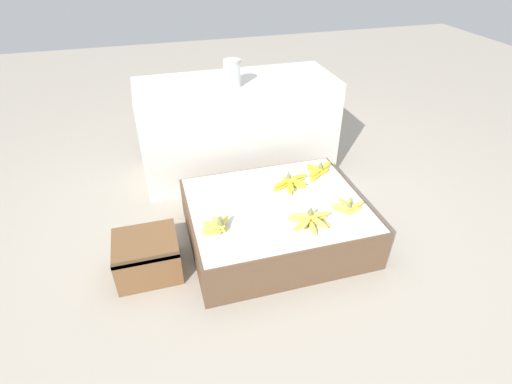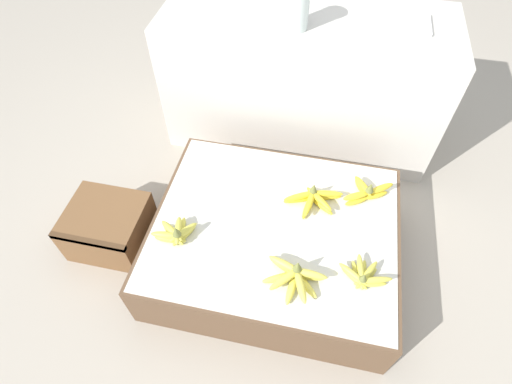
# 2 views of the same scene
# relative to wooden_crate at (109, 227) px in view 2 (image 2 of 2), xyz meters

# --- Properties ---
(ground_plane) EXTENTS (10.00, 10.00, 0.00)m
(ground_plane) POSITION_rel_wooden_crate_xyz_m (0.76, 0.07, -0.11)
(ground_plane) COLOR #A89E8E
(display_platform) EXTENTS (1.03, 0.85, 0.27)m
(display_platform) POSITION_rel_wooden_crate_xyz_m (0.76, 0.07, 0.02)
(display_platform) COLOR brown
(display_platform) RESTS_ON ground_plane
(back_vendor_table) EXTENTS (1.41, 0.56, 0.71)m
(back_vendor_table) POSITION_rel_wooden_crate_xyz_m (0.75, 0.95, 0.24)
(back_vendor_table) COLOR beige
(back_vendor_table) RESTS_ON ground_plane
(wooden_crate) EXTENTS (0.34, 0.31, 0.22)m
(wooden_crate) POSITION_rel_wooden_crate_xyz_m (0.00, 0.00, 0.00)
(wooden_crate) COLOR brown
(wooden_crate) RESTS_ON ground_plane
(banana_bunch_front_left) EXTENTS (0.18, 0.15, 0.10)m
(banana_bunch_front_left) POSITION_rel_wooden_crate_xyz_m (0.38, -0.08, 0.19)
(banana_bunch_front_left) COLOR gold
(banana_bunch_front_left) RESTS_ON display_platform
(banana_bunch_front_midright) EXTENTS (0.24, 0.19, 0.11)m
(banana_bunch_front_midright) POSITION_rel_wooden_crate_xyz_m (0.88, -0.16, 0.19)
(banana_bunch_front_midright) COLOR #DBCC4C
(banana_bunch_front_midright) RESTS_ON display_platform
(banana_bunch_front_right) EXTENTS (0.21, 0.14, 0.09)m
(banana_bunch_front_right) POSITION_rel_wooden_crate_xyz_m (1.13, -0.11, 0.18)
(banana_bunch_front_right) COLOR gold
(banana_bunch_front_right) RESTS_ON display_platform
(banana_bunch_middle_midright) EXTENTS (0.25, 0.17, 0.10)m
(banana_bunch_middle_midright) POSITION_rel_wooden_crate_xyz_m (0.90, 0.21, 0.18)
(banana_bunch_middle_midright) COLOR yellow
(banana_bunch_middle_midright) RESTS_ON display_platform
(banana_bunch_middle_right) EXTENTS (0.22, 0.18, 0.11)m
(banana_bunch_middle_right) POSITION_rel_wooden_crate_xyz_m (1.12, 0.30, 0.19)
(banana_bunch_middle_right) COLOR yellow
(banana_bunch_middle_right) RESTS_ON display_platform
(glass_jar) EXTENTS (0.12, 0.12, 0.18)m
(glass_jar) POSITION_rel_wooden_crate_xyz_m (0.70, 0.84, 0.69)
(glass_jar) COLOR silver
(glass_jar) RESTS_ON back_vendor_table
(foam_tray_white) EXTENTS (0.28, 0.18, 0.02)m
(foam_tray_white) POSITION_rel_wooden_crate_xyz_m (1.15, 0.97, 0.61)
(foam_tray_white) COLOR white
(foam_tray_white) RESTS_ON back_vendor_table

